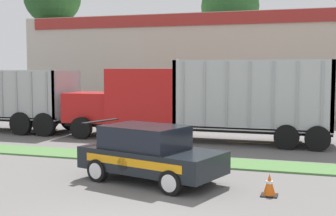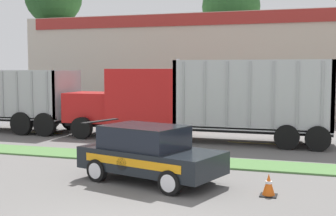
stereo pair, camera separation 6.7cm
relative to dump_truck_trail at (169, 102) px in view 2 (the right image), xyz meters
The scene contains 9 objects.
grass_verge 5.82m from the dump_truck_trail, 59.38° to the right, with size 120.00×1.66×0.06m, color #517F42.
centre_line_2 7.05m from the dump_truck_trail, behind, with size 2.40×0.14×0.01m, color yellow.
centre_line_3 2.23m from the dump_truck_trail, behind, with size 2.40×0.14×0.01m, color yellow.
centre_line_4 4.31m from the dump_truck_trail, ahead, with size 2.40×0.14×0.01m, color yellow.
dump_truck_trail is the anchor object (origin of this frame).
rally_car 8.16m from the dump_truck_trail, 76.11° to the right, with size 4.49×2.97×1.65m.
traffic_cone 10.11m from the dump_truck_trail, 57.15° to the right, with size 0.43×0.43×0.58m.
store_building_backdrop 15.97m from the dump_truck_trail, 84.00° to the left, with size 31.87×12.10×6.93m.
tree_behind_left 15.08m from the dump_truck_trail, 88.69° to the left, with size 4.21×4.21×10.86m.
Camera 2 is at (3.79, -7.87, 3.28)m, focal length 50.00 mm.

